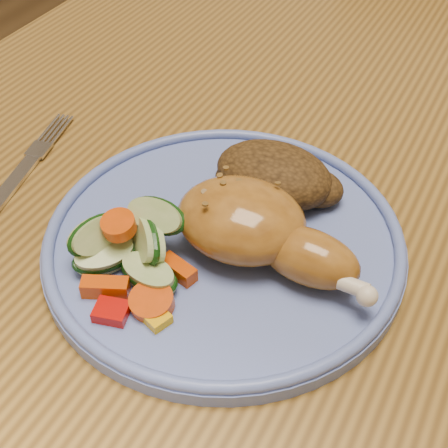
% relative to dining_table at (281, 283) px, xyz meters
% --- Properties ---
extents(dining_table, '(0.90, 1.40, 0.75)m').
position_rel_dining_table_xyz_m(dining_table, '(0.00, 0.00, 0.00)').
color(dining_table, brown).
rests_on(dining_table, ground).
extents(chair_far, '(0.42, 0.42, 0.91)m').
position_rel_dining_table_xyz_m(chair_far, '(0.00, 0.63, -0.17)').
color(chair_far, '#4C2D16').
rests_on(chair_far, ground).
extents(plate, '(0.30, 0.30, 0.01)m').
position_rel_dining_table_xyz_m(plate, '(-0.03, -0.06, 0.09)').
color(plate, '#576AAF').
rests_on(plate, dining_table).
extents(plate_rim, '(0.29, 0.29, 0.01)m').
position_rel_dining_table_xyz_m(plate_rim, '(-0.03, -0.06, 0.10)').
color(plate_rim, '#576AAF').
rests_on(plate_rim, plate).
extents(chicken_leg, '(0.17, 0.09, 0.06)m').
position_rel_dining_table_xyz_m(chicken_leg, '(-0.00, -0.06, 0.12)').
color(chicken_leg, '#9D6320').
rests_on(chicken_leg, plate).
extents(rice_pilaf, '(0.11, 0.08, 0.05)m').
position_rel_dining_table_xyz_m(rice_pilaf, '(-0.02, 0.02, 0.11)').
color(rice_pilaf, '#452D11').
rests_on(rice_pilaf, plate).
extents(vegetable_pile, '(0.11, 0.11, 0.06)m').
position_rel_dining_table_xyz_m(vegetable_pile, '(-0.08, -0.11, 0.11)').
color(vegetable_pile, '#A50A05').
rests_on(vegetable_pile, plate).
extents(fork, '(0.06, 0.17, 0.00)m').
position_rel_dining_table_xyz_m(fork, '(-0.24, -0.07, 0.09)').
color(fork, silver).
rests_on(fork, dining_table).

